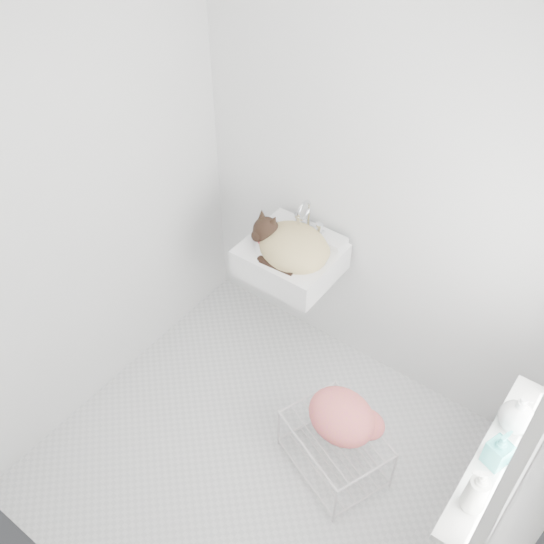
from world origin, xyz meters
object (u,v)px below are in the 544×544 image
Objects in this scene: cat at (291,245)px; bottle_b at (493,462)px; bottle_a at (470,506)px; sink at (291,248)px; bottle_c at (512,426)px; wire_rack at (334,449)px.

cat reaches higher than bottle_b.
sink is at bearing 149.90° from bottle_a.
cat reaches higher than bottle_c.
sink is 0.05m from cat.
sink reaches higher than bottle_a.
bottle_a is 0.42m from bottle_c.
cat reaches higher than wire_rack.
sink is 1.42m from bottle_c.
sink reaches higher than bottle_c.
bottle_b is (1.36, -0.56, -0.04)m from cat.
bottle_b is 0.98× the size of bottle_c.
cat is 1.47m from bottle_b.
bottle_b is (1.37, -0.57, 0.00)m from sink.
bottle_a reaches higher than bottle_b.
wire_rack is 1.00m from bottle_b.
cat is 1.41m from bottle_c.
bottle_a is at bearing -90.00° from bottle_c.
cat is (0.01, -0.02, 0.04)m from sink.
cat is 1.57m from bottle_a.
bottle_b reaches higher than wire_rack.
bottle_a is 0.22m from bottle_b.
bottle_c is (0.72, 0.14, 0.70)m from wire_rack.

